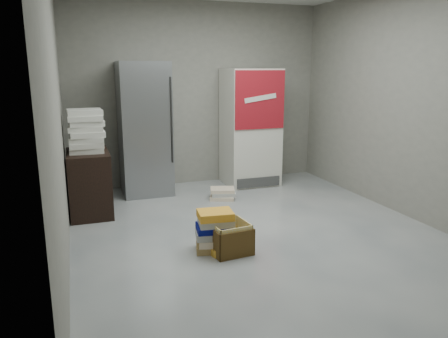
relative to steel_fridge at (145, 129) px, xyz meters
name	(u,v)px	position (x,y,z in m)	size (l,w,h in m)	color
ground	(260,235)	(0.90, -2.13, -0.95)	(5.00, 5.00, 0.00)	#B1B0AC
room_shell	(263,69)	(0.90, -2.13, 0.85)	(4.04, 5.04, 2.82)	gray
steel_fridge	(145,129)	(0.00, 0.00, 0.00)	(0.70, 0.72, 1.90)	#919498
coke_cooler	(250,127)	(1.65, -0.01, -0.05)	(0.80, 0.73, 1.80)	silver
wood_shelf	(90,183)	(-0.83, -0.73, -0.55)	(0.50, 0.80, 0.80)	black
supply_box_stack	(86,131)	(-0.83, -0.73, 0.11)	(0.43, 0.44, 0.52)	white
phonebook_stack_main	(214,231)	(0.30, -2.35, -0.74)	(0.42, 0.37, 0.42)	#A6864E
phonebook_stack_side	(223,194)	(0.96, -0.68, -0.87)	(0.42, 0.37, 0.15)	beige
cardboard_box	(229,240)	(0.43, -2.43, -0.82)	(0.42, 0.42, 0.31)	yellow
bucket_lid	(224,251)	(0.36, -2.47, -0.91)	(0.28, 0.28, 0.07)	gold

